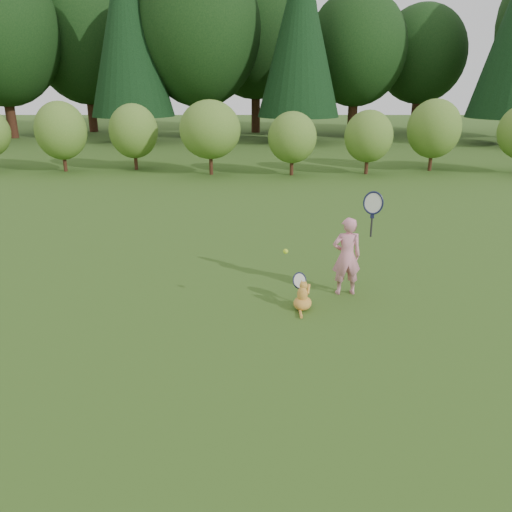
# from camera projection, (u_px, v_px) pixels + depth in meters

# --- Properties ---
(ground) EXTENTS (100.00, 100.00, 0.00)m
(ground) POSITION_uv_depth(u_px,v_px,m) (243.00, 317.00, 7.53)
(ground) COLOR #2C4A14
(ground) RESTS_ON ground
(shrub_row) EXTENTS (28.00, 3.00, 2.80)m
(shrub_row) POSITION_uv_depth(u_px,v_px,m) (251.00, 136.00, 19.34)
(shrub_row) COLOR #467323
(shrub_row) RESTS_ON ground
(woodland_backdrop) EXTENTS (48.00, 10.00, 15.00)m
(woodland_backdrop) POSITION_uv_depth(u_px,v_px,m) (252.00, 1.00, 26.78)
(woodland_backdrop) COLOR black
(woodland_backdrop) RESTS_ON ground
(child) EXTENTS (0.75, 0.44, 1.97)m
(child) POSITION_uv_depth(u_px,v_px,m) (347.00, 255.00, 8.15)
(child) COLOR pink
(child) RESTS_ON ground
(cat) EXTENTS (0.48, 0.72, 0.63)m
(cat) POSITION_uv_depth(u_px,v_px,m) (303.00, 294.00, 7.74)
(cat) COLOR #B86F23
(cat) RESTS_ON ground
(tennis_ball) EXTENTS (0.07, 0.07, 0.07)m
(tennis_ball) POSITION_uv_depth(u_px,v_px,m) (286.00, 251.00, 7.23)
(tennis_ball) COLOR #A5DF1A
(tennis_ball) RESTS_ON ground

